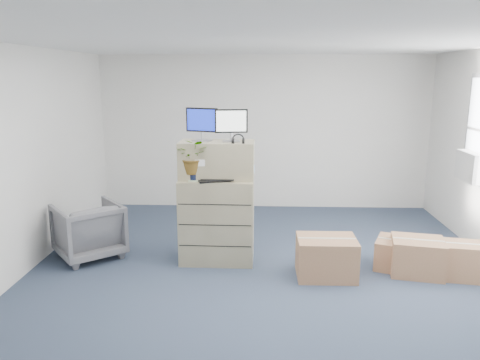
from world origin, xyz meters
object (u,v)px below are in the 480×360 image
(monitor_right, at_px, (231,124))
(water_bottle, at_px, (227,167))
(monitor_left, at_px, (202,122))
(potted_plant, at_px, (194,161))
(office_chair, at_px, (88,228))
(keyboard, at_px, (217,180))
(filing_cabinet_lower, at_px, (217,220))

(monitor_right, xyz_separation_m, water_bottle, (-0.06, 0.00, -0.56))
(monitor_left, distance_m, potted_plant, 0.52)
(monitor_right, bearing_deg, office_chair, 171.10)
(monitor_left, distance_m, water_bottle, 0.65)
(keyboard, relative_size, water_bottle, 1.58)
(monitor_left, distance_m, office_chair, 2.12)
(filing_cabinet_lower, distance_m, monitor_right, 1.29)
(filing_cabinet_lower, bearing_deg, monitor_left, 159.54)
(water_bottle, bearing_deg, office_chair, 179.89)
(filing_cabinet_lower, relative_size, potted_plant, 2.11)
(water_bottle, relative_size, potted_plant, 0.57)
(filing_cabinet_lower, xyz_separation_m, monitor_right, (0.19, 0.03, 1.27))
(monitor_right, distance_m, office_chair, 2.41)
(monitor_left, height_order, keyboard, monitor_left)
(keyboard, xyz_separation_m, office_chair, (-1.78, 0.18, -0.72))
(filing_cabinet_lower, bearing_deg, water_bottle, 16.33)
(monitor_left, xyz_separation_m, office_chair, (-1.57, -0.04, -1.43))
(monitor_left, relative_size, potted_plant, 0.81)
(water_bottle, relative_size, office_chair, 0.36)
(filing_cabinet_lower, distance_m, keyboard, 0.59)
(keyboard, xyz_separation_m, potted_plant, (-0.30, 0.04, 0.23))
(water_bottle, xyz_separation_m, office_chair, (-1.89, 0.00, -0.86))
(water_bottle, distance_m, potted_plant, 0.44)
(monitor_right, bearing_deg, keyboard, -143.78)
(monitor_right, bearing_deg, potted_plant, -172.59)
(monitor_right, bearing_deg, monitor_left, 164.58)
(monitor_right, bearing_deg, filing_cabinet_lower, -179.73)
(monitor_left, relative_size, office_chair, 0.52)
(monitor_left, bearing_deg, office_chair, -161.10)
(keyboard, bearing_deg, office_chair, 157.33)
(monitor_right, height_order, water_bottle, monitor_right)
(filing_cabinet_lower, bearing_deg, monitor_right, 9.81)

